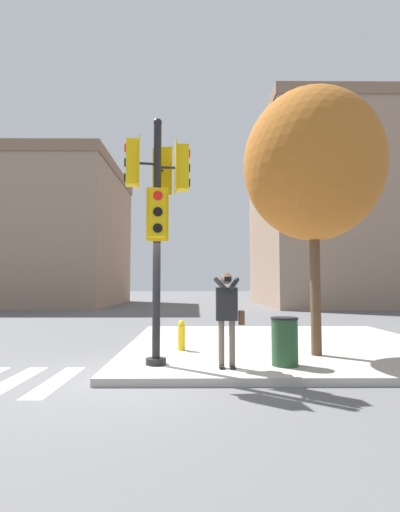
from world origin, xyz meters
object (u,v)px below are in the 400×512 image
at_px(street_tree, 313,165).
at_px(fire_hydrant, 181,335).
at_px(trash_bin, 285,341).
at_px(traffic_signal_pole, 158,200).
at_px(person_photographer, 227,310).

height_order(street_tree, fire_hydrant, street_tree).
distance_m(fire_hydrant, trash_bin, 2.71).
bearing_deg(fire_hydrant, traffic_signal_pole, -103.67).
bearing_deg(street_tree, fire_hydrant, 167.37).
bearing_deg(street_tree, trash_bin, -130.30).
relative_size(street_tree, trash_bin, 6.52).
xyz_separation_m(traffic_signal_pole, trash_bin, (2.45, -0.12, -2.75)).
distance_m(traffic_signal_pole, person_photographer, 2.54).
distance_m(traffic_signal_pole, street_tree, 3.67).
distance_m(person_photographer, trash_bin, 1.28).
distance_m(traffic_signal_pole, trash_bin, 3.68).
bearing_deg(traffic_signal_pole, person_photographer, -13.13).
height_order(traffic_signal_pole, person_photographer, traffic_signal_pole).
distance_m(street_tree, trash_bin, 4.04).
bearing_deg(trash_bin, street_tree, 49.70).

